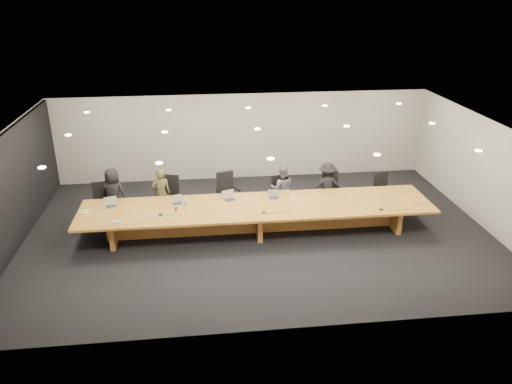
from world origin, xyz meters
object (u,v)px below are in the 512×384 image
Objects in this scene: laptop_d at (274,195)px; paper_cup_near at (293,200)px; chair_mid_left at (228,193)px; mic_right at (381,209)px; chair_left at (168,197)px; laptop_b at (177,200)px; mic_center at (264,212)px; chair_far_right at (384,190)px; person_c at (282,188)px; mic_left at (161,214)px; chair_mid_right at (281,193)px; laptop_a at (111,203)px; av_box at (117,222)px; amber_mug at (176,209)px; chair_far_left at (101,202)px; person_a at (114,194)px; water_bottle at (185,204)px; person_d at (327,186)px; paper_cup_far at (350,196)px; chair_right at (332,191)px; laptop_c at (230,196)px; conference_table at (257,214)px; person_b at (161,194)px.

laptop_d is 0.54m from paper_cup_near.
mic_right is at bearing -45.60° from chair_mid_left.
chair_left is 4.03× the size of laptop_b.
chair_far_right is at bearing 23.46° from mic_center.
chair_mid_left is at bearing 6.52° from person_c.
mic_left is at bearing -139.65° from laptop_b.
laptop_b is at bearing -176.45° from chair_mid_right.
chair_mid_left reaches higher than laptop_a.
person_c reaches higher than av_box.
chair_left is 9.47× the size of mic_left.
amber_mug is at bearing 173.79° from mic_right.
laptop_d is at bearing 75.53° from person_c.
mic_left is (1.27, -0.61, -0.11)m from laptop_a.
person_c is (-2.94, 0.10, 0.16)m from chair_far_right.
person_c reaches higher than chair_far_left.
person_a is 4.99× the size of laptop_b.
chair_left is at bearing 171.82° from laptop_d.
amber_mug is (-0.23, -0.12, -0.06)m from water_bottle.
av_box is 1.04m from mic_left.
av_box is at bearing -158.31° from laptop_d.
person_d is 14.71× the size of amber_mug.
paper_cup_near is at bearing -176.65° from paper_cup_far.
chair_right is 3.36× the size of laptop_c.
laptop_b is 2.28m from mic_center.
chair_far_left reaches higher than conference_table.
water_bottle is (-2.30, -0.31, -0.00)m from laptop_d.
chair_right is 3.80× the size of laptop_d.
chair_far_right is 1.62m from paper_cup_far.
av_box is (-1.60, -0.63, -0.10)m from water_bottle.
conference_table is 1.56m from chair_mid_right.
av_box is at bearing 179.50° from mic_right.
person_a is 5.03× the size of laptop_d.
av_box is (-7.22, -1.72, 0.25)m from chair_far_right.
laptop_c is (-2.79, -0.76, 0.17)m from person_d.
paper_cup_near is at bearing -175.63° from person_a.
person_d is (2.11, 1.16, 0.19)m from conference_table.
chair_left is 4.91m from paper_cup_far.
chair_far_left is 0.91× the size of chair_left.
amber_mug reaches higher than paper_cup_far.
water_bottle is (-1.83, 0.06, 0.34)m from conference_table.
laptop_b reaches higher than mic_center.
person_d reaches higher than paper_cup_near.
mic_center is at bearing -14.73° from water_bottle.
person_b is at bearing 169.57° from paper_cup_far.
mic_center is (2.54, -0.18, -0.00)m from mic_left.
chair_mid_left is at bearing 143.93° from paper_cup_near.
chair_mid_right is 1.81m from laptop_c.
laptop_b is (-2.04, 0.31, 0.35)m from conference_table.
person_d is at bearing -21.21° from chair_mid_left.
person_c is at bearing 66.38° from mic_center.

